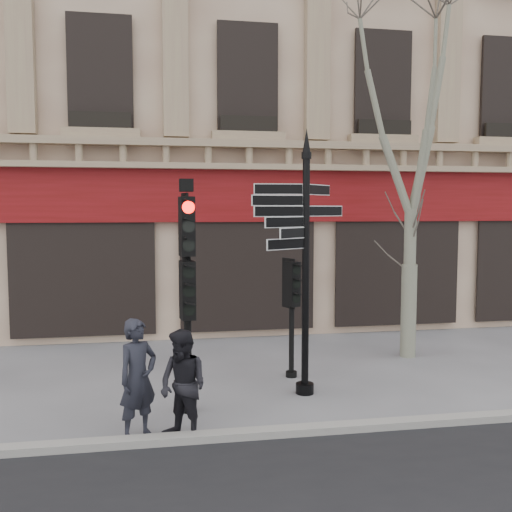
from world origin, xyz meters
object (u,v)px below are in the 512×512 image
(plane_tree, at_px, (413,101))
(pedestrian_a, at_px, (138,379))
(pedestrian_b, at_px, (183,386))
(traffic_signal_secondary, at_px, (292,297))
(fingerpost, at_px, (306,217))
(traffic_signal_main, at_px, (187,266))

(plane_tree, height_order, pedestrian_a, plane_tree)
(pedestrian_b, bearing_deg, traffic_signal_secondary, 96.06)
(plane_tree, bearing_deg, fingerpost, -144.61)
(plane_tree, relative_size, pedestrian_a, 4.60)
(fingerpost, distance_m, plane_tree, 4.33)
(traffic_signal_main, xyz_separation_m, plane_tree, (5.00, 2.61, 3.22))
(pedestrian_a, bearing_deg, pedestrian_b, -54.85)
(fingerpost, relative_size, pedestrian_b, 2.95)
(plane_tree, xyz_separation_m, pedestrian_b, (-5.13, -3.75, -4.79))
(plane_tree, bearing_deg, pedestrian_a, -148.28)
(fingerpost, bearing_deg, traffic_signal_secondary, 69.46)
(fingerpost, distance_m, traffic_signal_main, 2.29)
(traffic_signal_secondary, relative_size, pedestrian_b, 1.44)
(traffic_signal_main, distance_m, plane_tree, 6.49)
(fingerpost, height_order, plane_tree, plane_tree)
(fingerpost, relative_size, plane_tree, 0.59)
(plane_tree, distance_m, pedestrian_b, 7.96)
(traffic_signal_secondary, distance_m, pedestrian_a, 3.87)
(traffic_signal_secondary, xyz_separation_m, pedestrian_b, (-2.22, -2.70, -0.79))
(traffic_signal_secondary, xyz_separation_m, pedestrian_a, (-2.85, -2.51, -0.72))
(traffic_signal_main, distance_m, traffic_signal_secondary, 2.72)
(fingerpost, relative_size, traffic_signal_main, 1.24)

